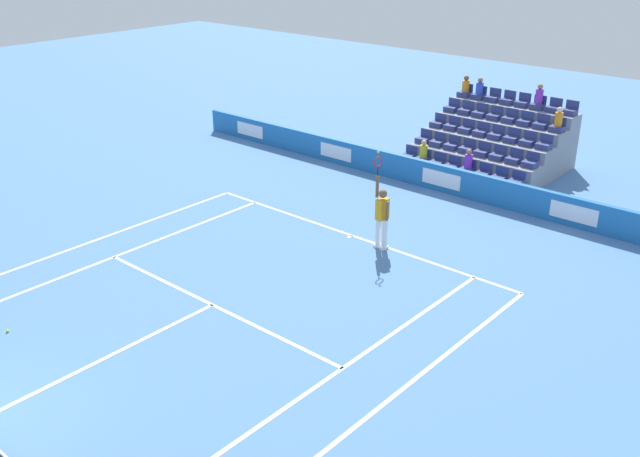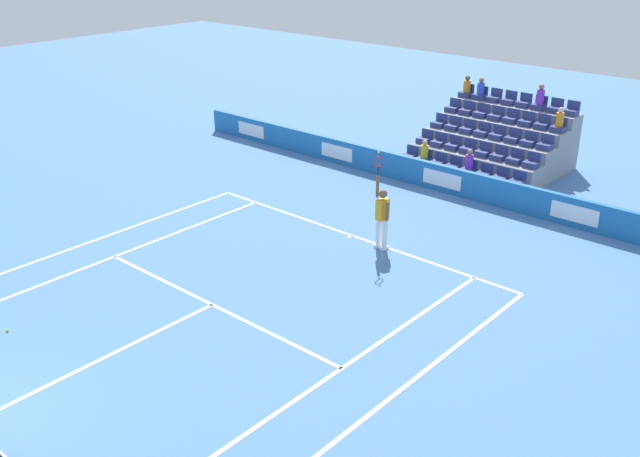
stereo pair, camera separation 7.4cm
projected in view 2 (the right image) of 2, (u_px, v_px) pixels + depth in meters
The scene contains 12 objects.
line_baseline at pixel (352, 236), 21.41m from camera, with size 10.97×0.10×0.01m, color white.
line_service at pixel (212, 305), 17.61m from camera, with size 8.23×0.10×0.01m, color white.
line_centre_service at pixel (98, 360), 15.40m from camera, with size 0.10×6.40×0.01m, color white.
line_singles_sideline_left at pixel (100, 262), 19.78m from camera, with size 0.10×11.89×0.01m, color white.
line_singles_sideline_right at pixel (328, 378), 14.82m from camera, with size 0.10×11.89×0.01m, color white.
line_doubles_sideline_left at pixel (73, 248), 20.60m from camera, with size 0.10×11.89×0.01m, color white.
line_doubles_sideline_right at pixel (381, 405), 14.00m from camera, with size 0.10×11.89×0.01m, color white.
line_centre_mark at pixel (350, 237), 21.34m from camera, with size 0.10×0.20×0.01m, color white.
sponsor_barrier at pixel (444, 178), 24.67m from camera, with size 23.45×0.22×0.93m.
tennis_player at pixel (382, 216), 20.23m from camera, with size 0.52×0.38×2.85m.
stadium_stand at pixel (495, 146), 27.00m from camera, with size 4.96×4.75×3.05m.
loose_tennis_ball at pixel (7, 330), 16.46m from camera, with size 0.07×0.07×0.07m, color #D1E533.
Camera 2 is at (-12.12, 3.47, 8.75)m, focal length 40.42 mm.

